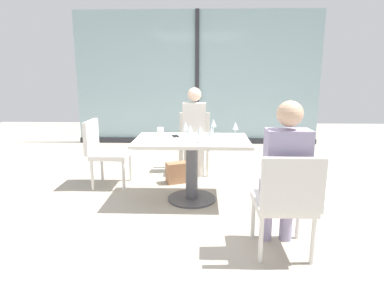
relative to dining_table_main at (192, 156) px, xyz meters
The scene contains 17 objects.
ground_plane 0.54m from the dining_table_main, ahead, with size 12.00×12.00×0.00m, color #A89E8E.
window_wall_backdrop 3.27m from the dining_table_main, 90.00° to the left, with size 5.03×0.10×2.70m.
dining_table_main is the anchor object (origin of this frame).
chair_near_window 1.18m from the dining_table_main, 90.00° to the left, with size 0.46×0.51×0.87m.
chair_front_right 1.41m from the dining_table_main, 56.34° to the right, with size 0.46×0.50×0.87m.
chair_far_left 1.26m from the dining_table_main, 158.42° to the left, with size 0.50×0.46×0.87m.
person_near_window 1.08m from the dining_table_main, 90.00° to the left, with size 0.34×0.39×1.26m.
person_front_right 1.33m from the dining_table_main, 53.72° to the right, with size 0.34×0.39×1.26m.
wine_glass_0 0.35m from the dining_table_main, 125.23° to the left, with size 0.07×0.07×0.18m.
wine_glass_1 0.40m from the dining_table_main, 64.78° to the right, with size 0.07×0.07×0.18m.
wine_glass_2 0.47m from the dining_table_main, 50.10° to the right, with size 0.07×0.07×0.18m.
wine_glass_3 0.53m from the dining_table_main, 52.47° to the left, with size 0.07×0.07×0.18m.
wine_glass_4 0.35m from the dining_table_main, 97.86° to the right, with size 0.07×0.07×0.18m.
wine_glass_5 0.61m from the dining_table_main, 13.63° to the left, with size 0.07×0.07×0.18m.
coffee_cup 0.52m from the dining_table_main, 147.89° to the left, with size 0.08×0.08×0.09m, color white.
cell_phone_on_table 0.32m from the dining_table_main, 142.54° to the left, with size 0.07×0.14×0.01m, color black.
handbag_0 0.75m from the dining_table_main, 109.44° to the left, with size 0.30×0.16×0.28m, color #A3704C.
Camera 1 is at (0.13, -3.57, 1.46)m, focal length 30.12 mm.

